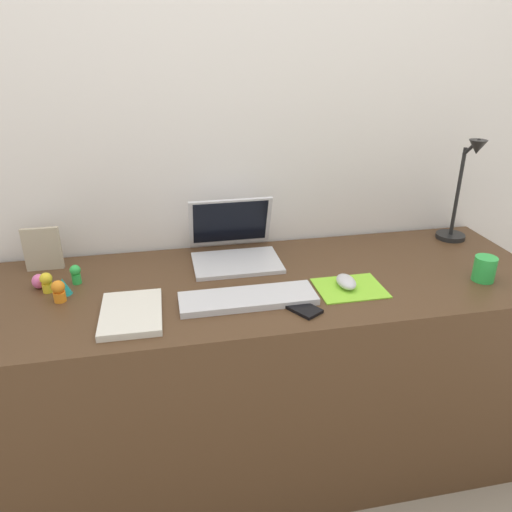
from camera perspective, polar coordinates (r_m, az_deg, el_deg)
The scene contains 17 objects.
ground_plane at distance 2.05m, azimuth 0.79°, elevation -21.62°, with size 6.00×6.00×0.00m, color gray.
back_wall at distance 1.89m, azimuth -1.39°, elevation 4.95°, with size 3.07×0.05×1.70m, color silver.
desk at distance 1.80m, azimuth 0.86°, elevation -13.39°, with size 1.87×0.64×0.74m, color #4C331E.
laptop at distance 1.75m, azimuth -2.59°, elevation 1.39°, with size 0.30×0.28×0.20m.
keyboard at distance 1.48m, azimuth -0.94°, elevation -4.94°, with size 0.41×0.13×0.02m, color silver.
mousepad at distance 1.58m, azimuth 10.80°, elevation -3.66°, with size 0.21×0.17×0.00m, color #8CDB33.
mouse at distance 1.58m, azimuth 10.39°, elevation -2.94°, with size 0.06×0.10×0.03m, color silver.
cell_phone at distance 1.45m, azimuth 5.09°, elevation -5.90°, with size 0.06×0.13×0.01m, color black.
desk_lamp at distance 2.01m, azimuth 22.75°, elevation 6.68°, with size 0.11×0.15×0.40m.
notebook_pad at distance 1.45m, azimuth -14.23°, elevation -6.46°, with size 0.17×0.24×0.02m, color silver.
picture_frame at distance 1.80m, azimuth -23.47°, elevation 0.74°, with size 0.12×0.02×0.15m, color #B2A58C.
coffee_mug at distance 1.75m, azimuth 24.93°, elevation -1.36°, with size 0.07×0.07×0.08m, color green.
toy_figurine_green at distance 1.68m, azimuth -20.13°, elevation -1.93°, with size 0.03×0.03×0.06m.
toy_figurine_yellow at distance 1.65m, azimuth -23.08°, elevation -2.75°, with size 0.04×0.04×0.06m.
toy_figurine_orange at distance 1.58m, azimuth -21.86°, elevation -3.74°, with size 0.04×0.04×0.07m.
toy_figurine_pink at distance 1.69m, azimuth -23.82°, elevation -2.69°, with size 0.04×0.04×0.05m, color pink.
toy_figurine_teal at distance 1.62m, azimuth -21.40°, elevation -3.28°, with size 0.05×0.05×0.05m, color teal.
Camera 1 is at (-0.31, -1.40, 1.47)m, focal length 34.58 mm.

